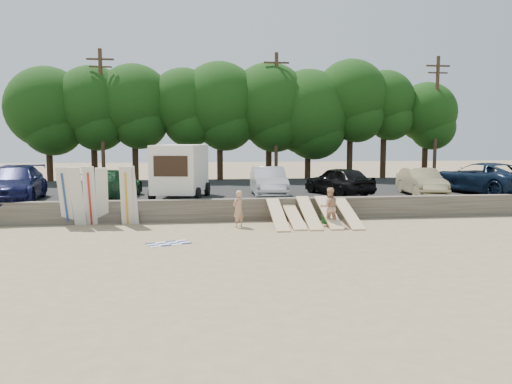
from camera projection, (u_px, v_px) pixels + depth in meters
ground at (294, 232)px, 19.86m from camera, size 120.00×120.00×0.00m
seawall at (281, 209)px, 22.76m from camera, size 44.00×0.50×1.00m
parking_lot at (259, 194)px, 30.18m from camera, size 44.00×14.50×0.70m
treeline at (234, 105)px, 36.41m from camera, size 33.12×6.35×8.87m
utility_poles at (276, 114)px, 35.31m from camera, size 25.80×0.26×9.00m
box_trailer at (181, 169)px, 24.92m from camera, size 3.05×4.55×2.69m
car_0 at (14, 184)px, 23.67m from camera, size 3.09×6.11×1.70m
car_1 at (112, 184)px, 25.11m from camera, size 2.89×5.29×1.45m
car_2 at (268, 182)px, 26.05m from camera, size 1.79×4.68×1.52m
car_3 at (339, 181)px, 26.66m from camera, size 3.28×4.78×1.51m
car_4 at (421, 182)px, 26.30m from camera, size 2.06×4.51×1.43m
car_5 at (483, 178)px, 27.36m from camera, size 4.13×6.60×1.70m
surfboard_upright_0 at (65, 196)px, 21.03m from camera, size 0.56×0.76×2.53m
surfboard_upright_1 at (77, 197)px, 20.94m from camera, size 0.59×0.81×2.52m
surfboard_upright_2 at (90, 196)px, 21.11m from camera, size 0.51×0.65×2.55m
surfboard_upright_3 at (102, 196)px, 21.20m from camera, size 0.63×0.92×2.49m
surfboard_upright_4 at (126, 196)px, 21.18m from camera, size 0.53×0.69×2.54m
surfboard_upright_5 at (131, 195)px, 21.29m from camera, size 0.59×0.67×2.56m
surfboard_low_0 at (278, 214)px, 21.07m from camera, size 0.56×2.87×1.02m
surfboard_low_1 at (294, 216)px, 21.43m from camera, size 0.56×2.92×0.81m
surfboard_low_2 at (309, 213)px, 21.32m from camera, size 0.56×2.84×1.10m
surfboard_low_3 at (328, 212)px, 21.46m from camera, size 0.56×2.84×1.09m
surfboard_low_4 at (348, 213)px, 21.45m from camera, size 0.56×2.87×0.99m
beachgoer_a at (238, 209)px, 20.80m from camera, size 0.67×0.66×1.55m
beachgoer_b at (329, 207)px, 20.94m from camera, size 0.83×0.66×1.66m
cooler at (326, 220)px, 21.86m from camera, size 0.45×0.39×0.32m
gear_bag at (310, 219)px, 22.26m from camera, size 0.36×0.33×0.22m
beach_towel at (169, 243)px, 17.62m from camera, size 1.94×1.94×0.00m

